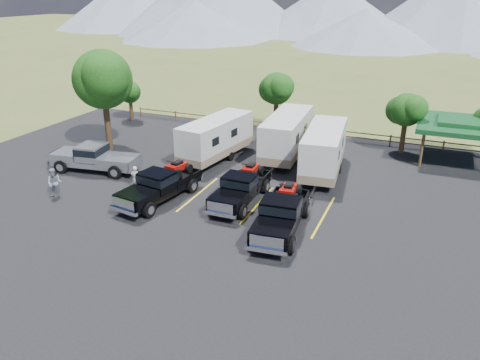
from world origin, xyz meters
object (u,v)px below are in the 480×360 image
at_px(pavilion, 463,125).
at_px(person_a, 136,178).
at_px(person_b, 55,183).
at_px(tree_big_nw, 102,79).
at_px(rig_right, 282,213).
at_px(pickup_silver, 95,157).
at_px(trailer_left, 216,139).
at_px(rig_left, 160,184).
at_px(trailer_right, 324,150).
at_px(rig_center, 241,187).
at_px(trailer_center, 287,136).

bearing_deg(pavilion, person_a, -143.45).
xyz_separation_m(pavilion, person_b, (-22.85, -16.81, -1.82)).
bearing_deg(pavilion, tree_big_nw, -162.66).
distance_m(tree_big_nw, rig_right, 18.94).
bearing_deg(pickup_silver, person_a, 60.64).
height_order(trailer_left, pickup_silver, trailer_left).
distance_m(rig_left, person_b, 6.54).
xyz_separation_m(trailer_left, person_a, (-2.20, -7.24, -0.80)).
bearing_deg(trailer_left, person_b, -113.51).
distance_m(rig_left, pickup_silver, 7.18).
relative_size(rig_right, trailer_right, 0.71).
height_order(rig_center, trailer_center, trailer_center).
height_order(trailer_right, pickup_silver, trailer_right).
bearing_deg(tree_big_nw, rig_center, -20.49).
height_order(person_a, person_b, person_b).
height_order(pavilion, rig_right, pavilion).
distance_m(pavilion, person_b, 28.42).
relative_size(pickup_silver, person_a, 4.12).
bearing_deg(trailer_right, pavilion, 30.64).
distance_m(pavilion, rig_center, 17.84).
relative_size(rig_center, pickup_silver, 0.90).
distance_m(rig_center, trailer_left, 7.78).
xyz_separation_m(pavilion, trailer_right, (-8.66, -6.49, -1.09)).
height_order(pavilion, trailer_right, pavilion).
xyz_separation_m(trailer_right, person_a, (-10.24, -7.52, -0.85)).
relative_size(tree_big_nw, person_b, 4.21).
height_order(rig_left, pickup_silver, rig_left).
bearing_deg(trailer_left, rig_right, -39.53).
bearing_deg(rig_center, trailer_left, 126.22).
relative_size(rig_center, person_a, 3.70).
bearing_deg(rig_right, person_a, 166.53).
bearing_deg(trailer_center, pickup_silver, -149.08).
bearing_deg(tree_big_nw, pickup_silver, -64.21).
bearing_deg(pickup_silver, rig_right, 69.25).
relative_size(tree_big_nw, person_a, 4.84).
height_order(pavilion, person_a, pavilion).
height_order(tree_big_nw, pickup_silver, tree_big_nw).
relative_size(trailer_left, person_b, 4.78).
bearing_deg(pavilion, trailer_left, -157.93).
height_order(trailer_left, trailer_center, trailer_center).
distance_m(pavilion, rig_left, 22.26).
bearing_deg(person_b, tree_big_nw, 84.61).
bearing_deg(tree_big_nw, trailer_right, 5.03).
bearing_deg(trailer_center, tree_big_nw, -168.74).
bearing_deg(person_a, pickup_silver, -33.39).
xyz_separation_m(rig_left, rig_right, (7.94, -0.82, 0.02)).
xyz_separation_m(trailer_center, person_a, (-6.91, -9.67, -0.90)).
distance_m(rig_left, trailer_right, 11.45).
distance_m(tree_big_nw, trailer_right, 17.39).
xyz_separation_m(tree_big_nw, trailer_center, (13.56, 3.64, -3.85)).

